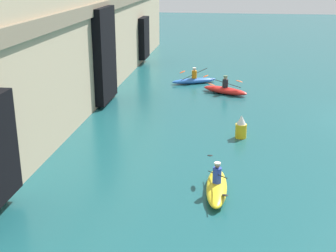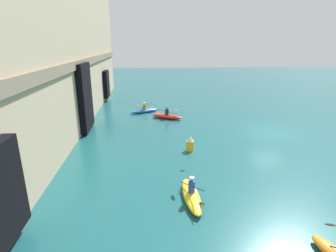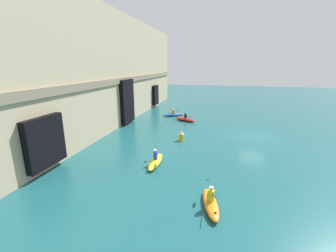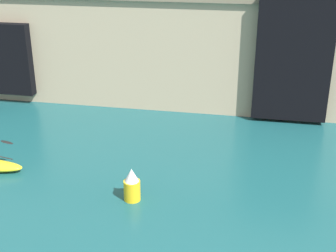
# 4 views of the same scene
# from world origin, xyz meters

# --- Properties ---
(ground_plane) EXTENTS (120.00, 120.00, 0.00)m
(ground_plane) POSITION_xyz_m (0.00, 0.00, 0.00)
(ground_plane) COLOR #195156
(cliff_bluff) EXTENTS (44.88, 6.72, 13.13)m
(cliff_bluff) POSITION_xyz_m (1.61, 18.26, 6.53)
(cliff_bluff) COLOR tan
(cliff_bluff) RESTS_ON ground
(kayak_yellow) EXTENTS (3.11, 0.92, 1.15)m
(kayak_yellow) POSITION_xyz_m (-8.98, 8.05, 0.24)
(kayak_yellow) COLOR yellow
(kayak_yellow) RESTS_ON ground
(kayak_red) EXTENTS (2.17, 3.08, 1.15)m
(kayak_red) POSITION_xyz_m (4.89, 8.03, 0.25)
(kayak_red) COLOR red
(kayak_red) RESTS_ON ground
(kayak_blue) EXTENTS (1.93, 3.18, 1.09)m
(kayak_blue) POSITION_xyz_m (7.40, 10.20, 0.23)
(kayak_blue) COLOR blue
(kayak_blue) RESTS_ON ground
(marker_buoy) EXTENTS (0.53, 0.53, 1.10)m
(marker_buoy) POSITION_xyz_m (-3.15, 7.14, 0.51)
(marker_buoy) COLOR yellow
(marker_buoy) RESTS_ON ground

